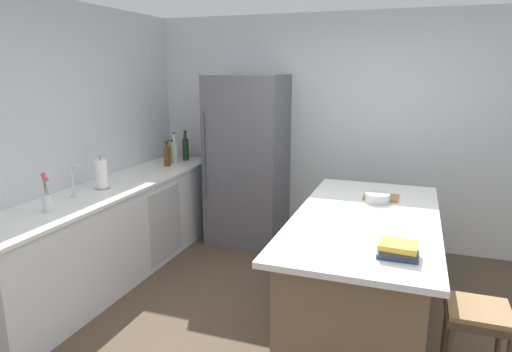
# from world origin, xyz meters

# --- Properties ---
(ground_plane) EXTENTS (7.20, 7.20, 0.00)m
(ground_plane) POSITION_xyz_m (0.00, 0.00, 0.00)
(ground_plane) COLOR #4C3D2D
(wall_rear) EXTENTS (6.00, 0.10, 2.60)m
(wall_rear) POSITION_xyz_m (0.00, 2.25, 1.30)
(wall_rear) COLOR silver
(wall_rear) RESTS_ON ground_plane
(wall_left) EXTENTS (0.10, 6.00, 2.60)m
(wall_left) POSITION_xyz_m (-2.45, 0.00, 1.30)
(wall_left) COLOR silver
(wall_left) RESTS_ON ground_plane
(counter_run_left) EXTENTS (0.68, 3.14, 0.91)m
(counter_run_left) POSITION_xyz_m (-2.08, 0.54, 0.45)
(counter_run_left) COLOR silver
(counter_run_left) RESTS_ON ground_plane
(kitchen_island) EXTENTS (1.05, 2.15, 0.91)m
(kitchen_island) POSITION_xyz_m (0.31, 0.43, 0.46)
(kitchen_island) COLOR #7A6047
(kitchen_island) RESTS_ON ground_plane
(refrigerator) EXTENTS (0.83, 0.73, 1.93)m
(refrigerator) POSITION_xyz_m (-1.19, 1.85, 0.97)
(refrigerator) COLOR #56565B
(refrigerator) RESTS_ON ground_plane
(bar_stool) EXTENTS (0.36, 0.36, 0.66)m
(bar_stool) POSITION_xyz_m (1.04, -0.26, 0.54)
(bar_stool) COLOR #473828
(bar_stool) RESTS_ON ground_plane
(sink_faucet) EXTENTS (0.15, 0.05, 0.30)m
(sink_faucet) POSITION_xyz_m (-2.12, 0.10, 1.06)
(sink_faucet) COLOR silver
(sink_faucet) RESTS_ON counter_run_left
(flower_vase) EXTENTS (0.07, 0.07, 0.32)m
(flower_vase) POSITION_xyz_m (-2.03, -0.30, 1.01)
(flower_vase) COLOR silver
(flower_vase) RESTS_ON counter_run_left
(paper_towel_roll) EXTENTS (0.14, 0.14, 0.31)m
(paper_towel_roll) POSITION_xyz_m (-2.09, 0.43, 1.04)
(paper_towel_roll) COLOR gray
(paper_towel_roll) RESTS_ON counter_run_left
(vinegar_bottle) EXTENTS (0.05, 0.05, 0.30)m
(vinegar_bottle) POSITION_xyz_m (-2.08, 2.00, 1.02)
(vinegar_bottle) COLOR #994C23
(vinegar_bottle) RESTS_ON counter_run_left
(wine_bottle) EXTENTS (0.07, 0.07, 0.36)m
(wine_bottle) POSITION_xyz_m (-2.01, 1.90, 1.05)
(wine_bottle) COLOR #19381E
(wine_bottle) RESTS_ON counter_run_left
(whiskey_bottle) EXTENTS (0.08, 0.08, 0.26)m
(whiskey_bottle) POSITION_xyz_m (-2.15, 1.82, 1.01)
(whiskey_bottle) COLOR brown
(whiskey_bottle) RESTS_ON counter_run_left
(soda_bottle) EXTENTS (0.08, 0.08, 0.36)m
(soda_bottle) POSITION_xyz_m (-2.06, 1.72, 1.04)
(soda_bottle) COLOR silver
(soda_bottle) RESTS_ON counter_run_left
(olive_oil_bottle) EXTENTS (0.06, 0.06, 0.28)m
(olive_oil_bottle) POSITION_xyz_m (-2.08, 1.63, 1.02)
(olive_oil_bottle) COLOR olive
(olive_oil_bottle) RESTS_ON counter_run_left
(syrup_bottle) EXTENTS (0.07, 0.07, 0.28)m
(syrup_bottle) POSITION_xyz_m (-2.04, 1.52, 1.02)
(syrup_bottle) COLOR #5B3319
(syrup_bottle) RESTS_ON counter_run_left
(cookbook_stack) EXTENTS (0.23, 0.20, 0.09)m
(cookbook_stack) POSITION_xyz_m (0.57, -0.28, 0.95)
(cookbook_stack) COLOR #334770
(cookbook_stack) RESTS_ON kitchen_island
(mixing_bowl) EXTENTS (0.20, 0.20, 0.08)m
(mixing_bowl) POSITION_xyz_m (0.36, 0.82, 0.95)
(mixing_bowl) COLOR #B2B5BA
(mixing_bowl) RESTS_ON kitchen_island
(cutting_board) EXTENTS (0.29, 0.23, 0.02)m
(cutting_board) POSITION_xyz_m (0.38, 0.97, 0.92)
(cutting_board) COLOR #9E7042
(cutting_board) RESTS_ON kitchen_island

